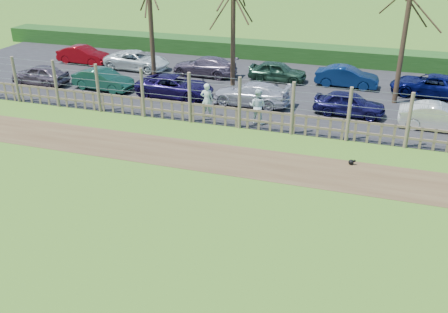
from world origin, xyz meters
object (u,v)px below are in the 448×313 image
(car_0, at_px, (40,74))
(car_4, at_px, (349,104))
(visitor_b, at_px, (257,106))
(car_1, at_px, (103,80))
(tree_mid, at_px, (233,4))
(crow, at_px, (351,162))
(car_7, at_px, (83,55))
(car_3, at_px, (251,94))
(car_11, at_px, (347,77))
(tree_right, at_px, (409,3))
(car_12, at_px, (430,85))
(car_5, at_px, (439,117))
(car_9, at_px, (204,66))
(car_8, at_px, (137,60))
(car_10, at_px, (278,71))
(visitor_a, at_px, (207,100))
(car_2, at_px, (175,86))

(car_0, relative_size, car_4, 1.00)
(visitor_b, relative_size, car_1, 0.47)
(tree_mid, distance_m, crow, 11.87)
(car_0, height_order, car_7, same)
(crow, distance_m, car_3, 8.14)
(tree_mid, relative_size, crow, 23.51)
(car_7, bearing_deg, car_11, -87.56)
(crow, height_order, car_11, car_11)
(tree_mid, xyz_separation_m, car_0, (-11.30, -2.48, -4.23))
(tree_right, xyz_separation_m, car_12, (1.84, 1.84, -4.60))
(car_5, height_order, car_9, same)
(car_0, distance_m, car_5, 22.27)
(crow, xyz_separation_m, car_8, (-14.72, 10.26, 0.52))
(car_7, height_order, car_10, same)
(car_5, relative_size, car_10, 1.03)
(car_9, xyz_separation_m, car_11, (8.80, 0.33, 0.00))
(tree_right, xyz_separation_m, visitor_a, (-8.93, -5.13, -4.34))
(car_7, distance_m, car_12, 22.31)
(car_3, relative_size, car_8, 0.96)
(tree_right, bearing_deg, car_3, -159.71)
(car_3, xyz_separation_m, car_12, (9.16, 4.55, 0.00))
(car_7, bearing_deg, car_12, -88.35)
(car_1, bearing_deg, visitor_a, -101.73)
(car_5, height_order, car_10, same)
(car_2, xyz_separation_m, car_5, (13.66, -0.67, 0.00))
(car_0, distance_m, car_1, 4.14)
(tree_right, bearing_deg, tree_mid, -176.82)
(tree_mid, distance_m, car_9, 5.45)
(car_0, bearing_deg, car_8, 141.63)
(car_8, xyz_separation_m, car_10, (9.38, 0.23, 0.00))
(visitor_a, relative_size, car_11, 0.47)
(crow, bearing_deg, car_5, 55.08)
(car_2, distance_m, car_8, 6.45)
(car_7, height_order, car_9, same)
(car_0, relative_size, car_11, 0.97)
(tree_right, xyz_separation_m, car_2, (-11.68, -2.70, -4.60))
(tree_right, xyz_separation_m, car_9, (-11.56, 1.79, -4.60))
(car_1, bearing_deg, car_2, -82.85)
(visitor_a, height_order, car_12, visitor_a)
(car_5, xyz_separation_m, car_11, (-4.73, 5.50, 0.00))
(tree_right, height_order, car_1, tree_right)
(car_10, bearing_deg, car_0, 111.89)
(car_3, bearing_deg, car_10, 177.15)
(tree_mid, relative_size, tree_right, 0.93)
(car_0, height_order, car_10, same)
(car_12, bearing_deg, car_0, -72.02)
(visitor_a, height_order, crow, visitor_a)
(car_3, relative_size, car_5, 1.14)
(car_5, bearing_deg, car_12, 2.98)
(car_3, distance_m, car_9, 6.18)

